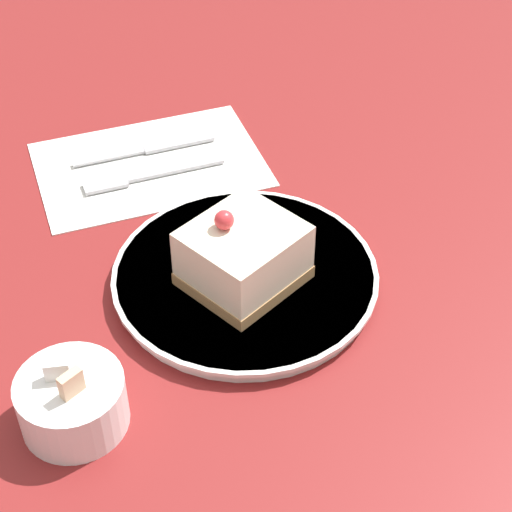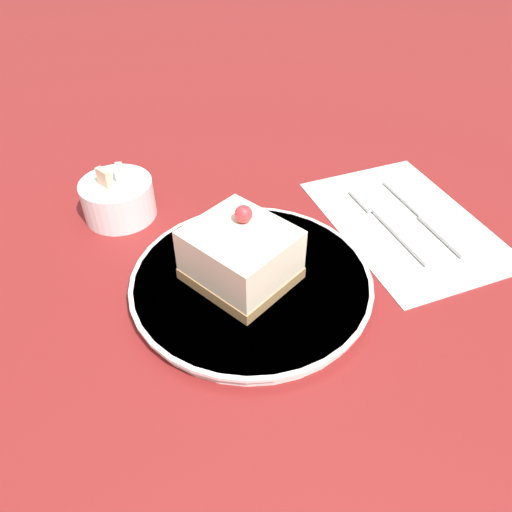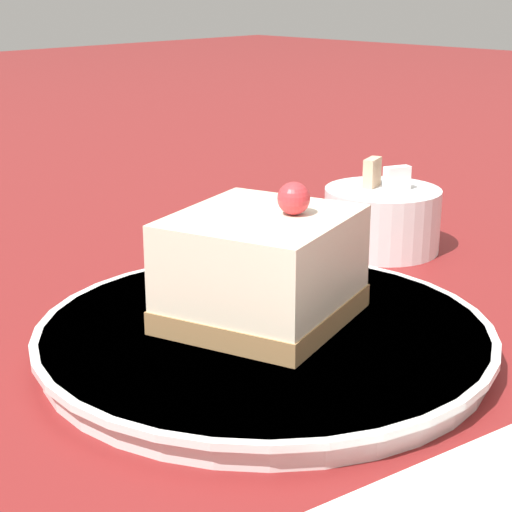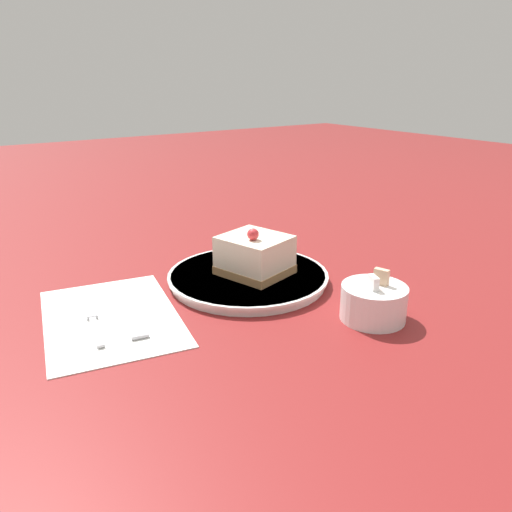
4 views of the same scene
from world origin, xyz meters
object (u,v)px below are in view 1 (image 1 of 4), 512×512
(plate, at_px, (245,277))
(fork, at_px, (142,176))
(cake_slice, at_px, (247,254))
(sugar_bowl, at_px, (72,402))
(knife, at_px, (158,147))

(plate, bearing_deg, fork, 4.25)
(cake_slice, bearing_deg, plate, -34.92)
(plate, distance_m, sugar_bowl, 0.21)
(knife, xyz_separation_m, sugar_bowl, (-0.31, 0.23, 0.02))
(fork, bearing_deg, plate, -165.16)
(cake_slice, bearing_deg, fork, -12.74)
(fork, distance_m, sugar_bowl, 0.33)
(sugar_bowl, bearing_deg, knife, -35.70)
(plate, distance_m, cake_slice, 0.04)
(fork, bearing_deg, sugar_bowl, 156.19)
(fork, bearing_deg, knife, -32.57)
(cake_slice, relative_size, knife, 0.73)
(knife, relative_size, sugar_bowl, 1.87)
(cake_slice, relative_size, fork, 0.76)
(knife, height_order, sugar_bowl, sugar_bowl)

